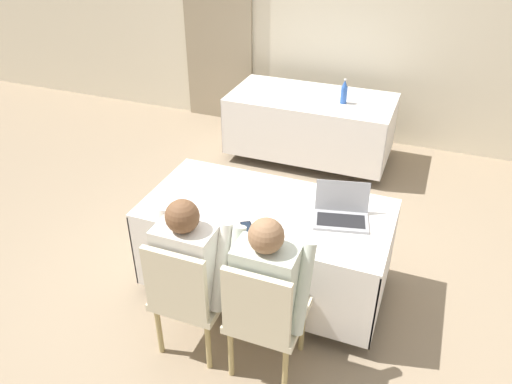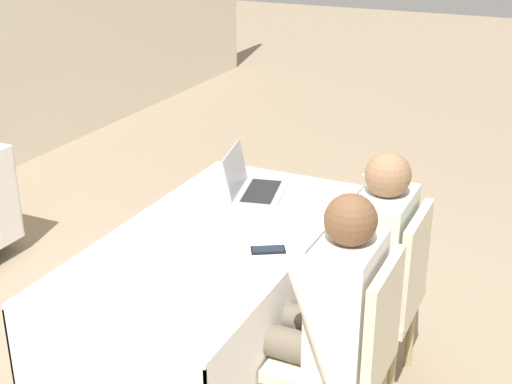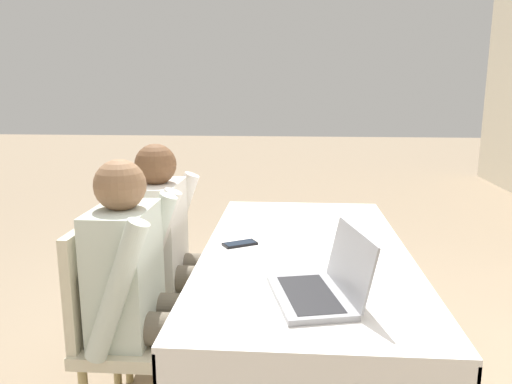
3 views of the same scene
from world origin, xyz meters
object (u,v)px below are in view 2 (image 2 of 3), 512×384
at_px(laptop, 253,186).
at_px(chair_near_left, 350,350).
at_px(cell_phone, 268,250).
at_px(person_checkered_shirt, 327,310).
at_px(person_white_shirt, 365,255).
at_px(chair_near_right, 385,291).

xyz_separation_m(laptop, chair_near_left, (-0.77, -0.79, -0.28)).
xyz_separation_m(cell_phone, chair_near_left, (-0.22, -0.45, -0.25)).
height_order(person_checkered_shirt, person_white_shirt, same).
bearing_deg(person_checkered_shirt, chair_near_right, 168.51).
height_order(laptop, cell_phone, laptop).
distance_m(cell_phone, person_white_shirt, 0.46).
xyz_separation_m(person_checkered_shirt, person_white_shirt, (0.51, 0.00, 0.00)).
xyz_separation_m(chair_near_left, chair_near_right, (0.51, 0.00, 0.00)).
bearing_deg(person_checkered_shirt, cell_phone, -121.65).
bearing_deg(cell_phone, chair_near_right, -87.86).
relative_size(laptop, cell_phone, 2.51).
distance_m(laptop, cell_phone, 0.64).
xyz_separation_m(chair_near_left, person_checkered_shirt, (-0.00, 0.10, 0.16)).
distance_m(chair_near_left, person_white_shirt, 0.54).
bearing_deg(person_white_shirt, laptop, -110.77).
distance_m(laptop, chair_near_left, 1.13).
xyz_separation_m(chair_near_left, person_white_shirt, (0.51, 0.10, 0.16)).
relative_size(laptop, chair_near_left, 0.46).
distance_m(laptop, person_white_shirt, 0.74).
xyz_separation_m(laptop, person_white_shirt, (-0.26, -0.68, -0.12)).
relative_size(cell_phone, person_white_shirt, 0.14).
bearing_deg(cell_phone, person_checkered_shirt, -151.93).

